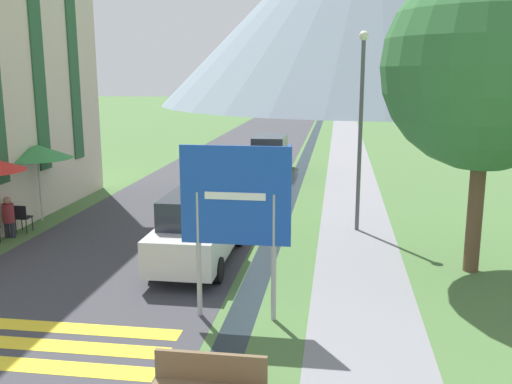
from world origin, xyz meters
The scene contains 13 objects.
ground_plane centered at (0.00, 20.00, 0.00)m, with size 160.00×160.00×0.00m, color #476B38.
road centered at (-2.50, 30.00, 0.00)m, with size 6.40×60.00×0.01m.
footpath centered at (3.60, 30.00, 0.00)m, with size 2.20×60.00×0.01m.
drainage_channel centered at (1.20, 30.00, 0.00)m, with size 0.60×60.00×0.00m.
crosswalk_marking centered at (-2.50, 3.23, 0.01)m, with size 5.44×1.84×0.01m.
road_sign centered at (1.10, 4.85, 2.21)m, with size 2.10×0.11×3.39m.
parked_car_near centered at (-0.40, 8.00, 0.91)m, with size 1.70×4.54×1.82m.
parked_car_far centered at (-0.12, 20.68, 0.91)m, with size 1.76×4.59×1.82m.
cafe_chair_far_right centered at (-6.26, 9.83, 0.51)m, with size 0.40×0.40×0.85m.
cafe_umbrella_rear_green centered at (-6.41, 11.24, 2.24)m, with size 2.19×2.19×2.46m.
person_seated_near centered at (-6.35, 9.30, 0.67)m, with size 0.32×0.32×1.22m.
streetlamp centered at (3.62, 11.59, 3.42)m, with size 0.28×0.28×5.85m.
tree_by_path centered at (6.24, 8.32, 4.82)m, with size 4.73×4.73×7.20m.
Camera 1 is at (2.97, -5.39, 4.73)m, focal length 40.00 mm.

